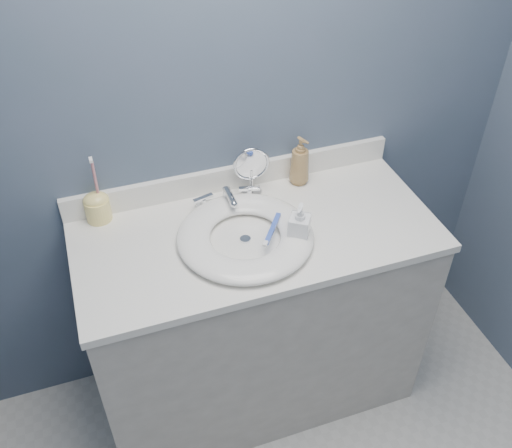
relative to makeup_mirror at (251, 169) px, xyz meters
name	(u,v)px	position (x,y,z in m)	size (l,w,h in m)	color
back_wall	(230,108)	(-0.05, 0.07, 0.21)	(2.20, 0.02, 2.40)	#46576A
vanity_cabinet	(257,320)	(-0.05, -0.21, -0.56)	(1.20, 0.55, 0.85)	beige
countertop	(257,235)	(-0.05, -0.21, -0.12)	(1.22, 0.57, 0.03)	white
backsplash	(233,177)	(-0.05, 0.06, -0.06)	(1.22, 0.02, 0.09)	white
basin	(245,236)	(-0.10, -0.24, -0.09)	(0.45, 0.45, 0.04)	white
drain	(245,239)	(-0.10, -0.24, -0.10)	(0.04, 0.04, 0.01)	silver
faucet	(228,199)	(-0.10, -0.04, -0.08)	(0.25, 0.13, 0.07)	silver
makeup_mirror	(251,169)	(0.00, 0.00, 0.00)	(0.13, 0.07, 0.19)	silver
soap_bottle_amber	(300,161)	(0.19, 0.01, -0.01)	(0.07, 0.07, 0.19)	#997645
soap_bottle_clear	(300,223)	(0.06, -0.29, -0.03)	(0.07, 0.07, 0.15)	white
toothbrush_holder	(97,206)	(-0.54, 0.03, -0.05)	(0.09, 0.09, 0.25)	#FEE77F
toothbrush_lying	(272,230)	(-0.02, -0.26, -0.06)	(0.11, 0.15, 0.02)	blue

